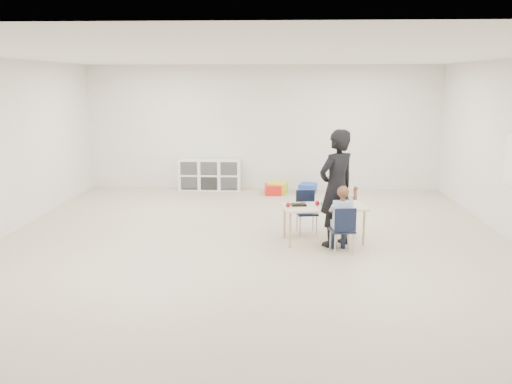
{
  "coord_description": "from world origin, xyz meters",
  "views": [
    {
      "loc": [
        0.4,
        -7.81,
        2.46
      ],
      "look_at": [
        0.05,
        -0.04,
        0.85
      ],
      "focal_mm": 38.0,
      "sensor_mm": 36.0,
      "label": 1
    }
  ],
  "objects_px": {
    "table": "(323,224)",
    "adult": "(336,188)",
    "child": "(343,216)",
    "chair_near": "(342,229)",
    "cubby_shelf": "(210,175)"
  },
  "relations": [
    {
      "from": "chair_near",
      "to": "adult",
      "type": "relative_size",
      "value": 0.39
    },
    {
      "from": "chair_near",
      "to": "cubby_shelf",
      "type": "height_order",
      "value": "cubby_shelf"
    },
    {
      "from": "child",
      "to": "cubby_shelf",
      "type": "height_order",
      "value": "child"
    },
    {
      "from": "child",
      "to": "adult",
      "type": "bearing_deg",
      "value": 91.66
    },
    {
      "from": "chair_near",
      "to": "child",
      "type": "relative_size",
      "value": 0.63
    },
    {
      "from": "chair_near",
      "to": "cubby_shelf",
      "type": "distance_m",
      "value": 5.14
    },
    {
      "from": "table",
      "to": "child",
      "type": "height_order",
      "value": "child"
    },
    {
      "from": "chair_near",
      "to": "cubby_shelf",
      "type": "bearing_deg",
      "value": 110.12
    },
    {
      "from": "adult",
      "to": "chair_near",
      "type": "bearing_deg",
      "value": 62.67
    },
    {
      "from": "table",
      "to": "chair_near",
      "type": "xyz_separation_m",
      "value": [
        0.23,
        -0.5,
        0.05
      ]
    },
    {
      "from": "table",
      "to": "cubby_shelf",
      "type": "bearing_deg",
      "value": 110.65
    },
    {
      "from": "adult",
      "to": "table",
      "type": "bearing_deg",
      "value": -81.63
    },
    {
      "from": "chair_near",
      "to": "cubby_shelf",
      "type": "relative_size",
      "value": 0.49
    },
    {
      "from": "table",
      "to": "adult",
      "type": "distance_m",
      "value": 0.63
    },
    {
      "from": "child",
      "to": "adult",
      "type": "relative_size",
      "value": 0.62
    }
  ]
}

